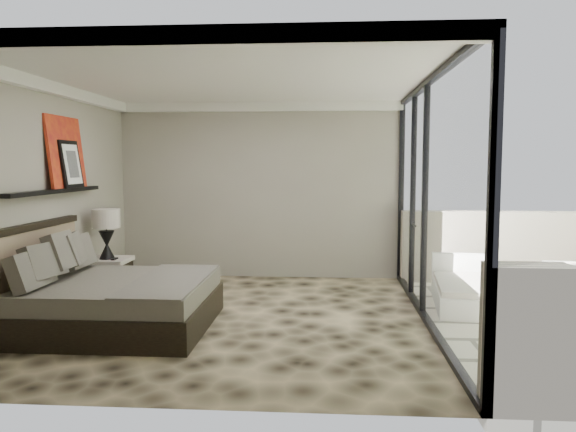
# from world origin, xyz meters

# --- Properties ---
(floor) EXTENTS (5.00, 5.00, 0.00)m
(floor) POSITION_xyz_m (0.00, 0.00, 0.00)
(floor) COLOR black
(floor) RESTS_ON ground
(ceiling) EXTENTS (4.50, 5.00, 0.02)m
(ceiling) POSITION_xyz_m (0.00, 0.00, 2.79)
(ceiling) COLOR silver
(ceiling) RESTS_ON back_wall
(back_wall) EXTENTS (4.50, 0.02, 2.80)m
(back_wall) POSITION_xyz_m (0.00, 2.49, 1.40)
(back_wall) COLOR gray
(back_wall) RESTS_ON floor
(left_wall) EXTENTS (0.02, 5.00, 2.80)m
(left_wall) POSITION_xyz_m (-2.24, 0.00, 1.40)
(left_wall) COLOR gray
(left_wall) RESTS_ON floor
(glass_wall) EXTENTS (0.08, 5.00, 2.80)m
(glass_wall) POSITION_xyz_m (2.25, 0.00, 1.40)
(glass_wall) COLOR white
(glass_wall) RESTS_ON floor
(terrace_slab) EXTENTS (3.00, 5.00, 0.12)m
(terrace_slab) POSITION_xyz_m (3.75, 0.00, -0.06)
(terrace_slab) COLOR beige
(terrace_slab) RESTS_ON ground
(picture_ledge) EXTENTS (0.12, 2.20, 0.05)m
(picture_ledge) POSITION_xyz_m (-2.18, 0.10, 1.50)
(picture_ledge) COLOR black
(picture_ledge) RESTS_ON left_wall
(bed) EXTENTS (2.02, 1.95, 1.11)m
(bed) POSITION_xyz_m (-1.31, -0.47, 0.33)
(bed) COLOR black
(bed) RESTS_ON floor
(nightstand) EXTENTS (0.63, 0.63, 0.56)m
(nightstand) POSITION_xyz_m (-1.95, 1.06, 0.28)
(nightstand) COLOR black
(nightstand) RESTS_ON floor
(table_lamp) EXTENTS (0.38, 0.38, 0.69)m
(table_lamp) POSITION_xyz_m (-1.95, 1.01, 0.96)
(table_lamp) COLOR black
(table_lamp) RESTS_ON nightstand
(abstract_canvas) EXTENTS (0.13, 0.90, 0.90)m
(abstract_canvas) POSITION_xyz_m (-2.19, 0.40, 1.97)
(abstract_canvas) COLOR #9E240D
(abstract_canvas) RESTS_ON picture_ledge
(framed_print) EXTENTS (0.11, 0.50, 0.60)m
(framed_print) POSITION_xyz_m (-2.14, 0.42, 1.82)
(framed_print) COLOR black
(framed_print) RESTS_ON picture_ledge
(ottoman) EXTENTS (0.56, 0.56, 0.53)m
(ottoman) POSITION_xyz_m (4.24, 0.93, 0.27)
(ottoman) COLOR white
(ottoman) RESTS_ON terrace_slab
(lounger) EXTENTS (0.91, 1.57, 0.58)m
(lounger) POSITION_xyz_m (2.87, 0.79, 0.18)
(lounger) COLOR silver
(lounger) RESTS_ON terrace_slab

